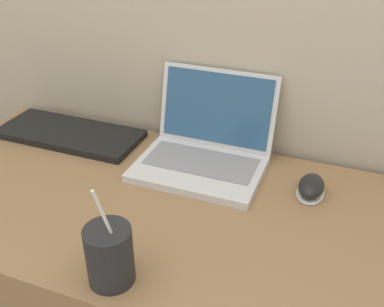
% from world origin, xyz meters
% --- Properties ---
extents(laptop, '(0.32, 0.29, 0.22)m').
position_xyz_m(laptop, '(-0.04, 0.52, 0.76)').
color(laptop, silver).
rests_on(laptop, desk).
extents(drink_cup, '(0.09, 0.09, 0.22)m').
position_xyz_m(drink_cup, '(-0.06, 0.07, 0.78)').
color(drink_cup, '#232326').
rests_on(drink_cup, desk).
extents(computer_mouse, '(0.06, 0.10, 0.04)m').
position_xyz_m(computer_mouse, '(0.25, 0.48, 0.73)').
color(computer_mouse, white).
rests_on(computer_mouse, desk).
extents(external_keyboard, '(0.42, 0.18, 0.02)m').
position_xyz_m(external_keyboard, '(-0.46, 0.51, 0.72)').
color(external_keyboard, black).
rests_on(external_keyboard, desk).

